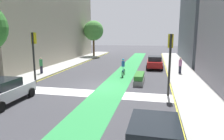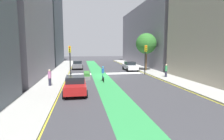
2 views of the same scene
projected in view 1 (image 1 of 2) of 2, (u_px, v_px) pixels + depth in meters
ground_plane at (98, 87)px, 16.85m from camera, size 120.00×120.00×0.00m
bike_lane_paint at (113, 87)px, 16.58m from camera, size 2.40×60.00×0.01m
crosswalk_band at (90, 93)px, 14.92m from camera, size 12.00×1.80×0.01m
sidewalk_left at (19, 81)px, 18.39m from camera, size 3.00×60.00×0.15m
curb_stripe_left at (33, 83)px, 18.10m from camera, size 0.16×60.00×0.01m
sidewalk_right at (193, 91)px, 15.27m from camera, size 3.00×60.00×0.15m
curb_stripe_right at (172, 91)px, 15.60m from camera, size 0.16×60.00×0.01m
traffic_signal_near_right at (170, 53)px, 13.95m from camera, size 0.35×0.52×4.33m
traffic_signal_near_left at (34, 48)px, 17.32m from camera, size 0.35×0.52×4.45m
car_red_right_far at (155, 62)px, 25.40m from camera, size 2.07×4.23×1.57m
car_white_left_near at (4, 91)px, 12.68m from camera, size 2.07×4.22×1.57m
cyclist_in_lane at (123, 67)px, 20.75m from camera, size 0.32×1.73×1.86m
pedestrian_sidewalk_right_a at (180, 65)px, 21.62m from camera, size 0.34×0.34×1.71m
pedestrian_sidewalk_left_a at (41, 65)px, 21.50m from camera, size 0.34×0.34×1.74m
street_tree_far at (93, 31)px, 38.14m from camera, size 3.74×3.74×6.63m
median_planter at (139, 79)px, 18.00m from camera, size 0.82×3.08×0.85m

